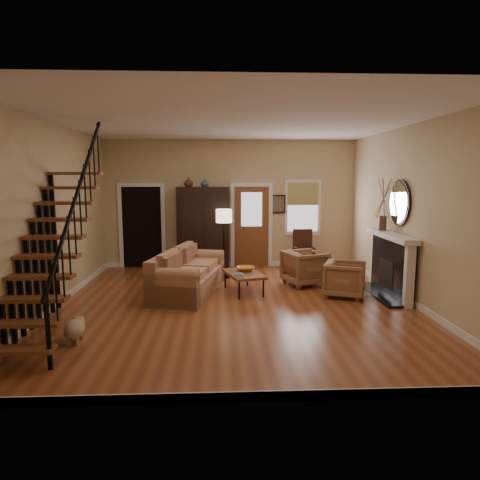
{
  "coord_description": "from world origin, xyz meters",
  "views": [
    {
      "loc": [
        -0.29,
        -7.66,
        2.32
      ],
      "look_at": [
        0.1,
        0.4,
        1.15
      ],
      "focal_mm": 32.0,
      "sensor_mm": 36.0,
      "label": 1
    }
  ],
  "objects_px": {
    "armchair_right": "(305,268)",
    "side_chair": "(304,250)",
    "floor_lamp": "(224,244)",
    "coffee_table": "(244,282)",
    "armchair_left": "(345,279)",
    "sofa": "(189,273)",
    "armoire": "(203,229)"
  },
  "relations": [
    {
      "from": "armchair_right",
      "to": "side_chair",
      "type": "xyz_separation_m",
      "value": [
        0.28,
        1.53,
        0.13
      ]
    },
    {
      "from": "armchair_right",
      "to": "side_chair",
      "type": "bearing_deg",
      "value": -29.61
    },
    {
      "from": "floor_lamp",
      "to": "coffee_table",
      "type": "bearing_deg",
      "value": -74.09
    },
    {
      "from": "armchair_left",
      "to": "sofa",
      "type": "bearing_deg",
      "value": 105.82
    },
    {
      "from": "armoire",
      "to": "armchair_right",
      "type": "relative_size",
      "value": 2.52
    },
    {
      "from": "coffee_table",
      "to": "armchair_right",
      "type": "distance_m",
      "value": 1.5
    },
    {
      "from": "side_chair",
      "to": "coffee_table",
      "type": "bearing_deg",
      "value": -128.26
    },
    {
      "from": "armchair_left",
      "to": "armchair_right",
      "type": "distance_m",
      "value": 1.15
    },
    {
      "from": "sofa",
      "to": "side_chair",
      "type": "bearing_deg",
      "value": 50.77
    },
    {
      "from": "floor_lamp",
      "to": "side_chair",
      "type": "distance_m",
      "value": 2.2
    },
    {
      "from": "armoire",
      "to": "armchair_right",
      "type": "height_order",
      "value": "armoire"
    },
    {
      "from": "armchair_right",
      "to": "coffee_table",
      "type": "bearing_deg",
      "value": 93.15
    },
    {
      "from": "armchair_left",
      "to": "floor_lamp",
      "type": "relative_size",
      "value": 0.47
    },
    {
      "from": "coffee_table",
      "to": "armchair_right",
      "type": "bearing_deg",
      "value": 22.46
    },
    {
      "from": "armchair_left",
      "to": "side_chair",
      "type": "xyz_separation_m",
      "value": [
        -0.32,
        2.5,
        0.16
      ]
    },
    {
      "from": "sofa",
      "to": "floor_lamp",
      "type": "relative_size",
      "value": 1.41
    },
    {
      "from": "coffee_table",
      "to": "side_chair",
      "type": "relative_size",
      "value": 1.06
    },
    {
      "from": "armchair_right",
      "to": "side_chair",
      "type": "distance_m",
      "value": 1.56
    },
    {
      "from": "armchair_left",
      "to": "floor_lamp",
      "type": "xyz_separation_m",
      "value": [
        -2.36,
        1.74,
        0.46
      ]
    },
    {
      "from": "floor_lamp",
      "to": "armchair_left",
      "type": "bearing_deg",
      "value": -36.34
    },
    {
      "from": "sofa",
      "to": "armchair_right",
      "type": "xyz_separation_m",
      "value": [
        2.49,
        0.62,
        -0.04
      ]
    },
    {
      "from": "armoire",
      "to": "armchair_right",
      "type": "distance_m",
      "value": 2.93
    },
    {
      "from": "armoire",
      "to": "armchair_left",
      "type": "height_order",
      "value": "armoire"
    },
    {
      "from": "sofa",
      "to": "armchair_left",
      "type": "relative_size",
      "value": 2.97
    },
    {
      "from": "coffee_table",
      "to": "floor_lamp",
      "type": "bearing_deg",
      "value": 105.91
    },
    {
      "from": "sofa",
      "to": "coffee_table",
      "type": "height_order",
      "value": "sofa"
    },
    {
      "from": "coffee_table",
      "to": "floor_lamp",
      "type": "distance_m",
      "value": 1.51
    },
    {
      "from": "armchair_left",
      "to": "floor_lamp",
      "type": "distance_m",
      "value": 2.97
    },
    {
      "from": "armoire",
      "to": "floor_lamp",
      "type": "xyz_separation_m",
      "value": [
        0.51,
        -0.97,
        -0.24
      ]
    },
    {
      "from": "armchair_left",
      "to": "armoire",
      "type": "bearing_deg",
      "value": 69.06
    },
    {
      "from": "sofa",
      "to": "armchair_left",
      "type": "distance_m",
      "value": 3.11
    },
    {
      "from": "floor_lamp",
      "to": "armchair_right",
      "type": "bearing_deg",
      "value": -23.45
    }
  ]
}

